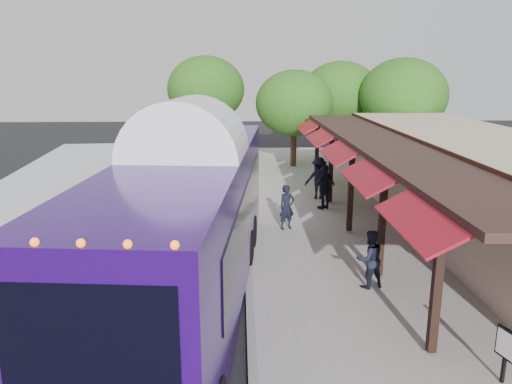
% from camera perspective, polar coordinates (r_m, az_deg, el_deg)
% --- Properties ---
extents(ground, '(90.00, 90.00, 0.00)m').
position_cam_1_polar(ground, '(14.47, -1.03, -10.38)').
color(ground, black).
rests_on(ground, ground).
extents(sidewalk, '(10.00, 40.00, 0.15)m').
position_cam_1_polar(sidewalk, '(18.89, 14.18, -4.65)').
color(sidewalk, '#9E9B93').
rests_on(sidewalk, ground).
extents(curb, '(0.20, 40.00, 0.16)m').
position_cam_1_polar(curb, '(18.16, -1.07, -4.96)').
color(curb, gray).
rests_on(curb, ground).
extents(station_shelter, '(8.15, 20.00, 3.60)m').
position_cam_1_polar(station_shelter, '(19.63, 24.02, 0.63)').
color(station_shelter, tan).
rests_on(station_shelter, ground).
extents(coach_bus, '(3.96, 13.33, 4.21)m').
position_cam_1_polar(coach_bus, '(12.63, -7.59, -3.21)').
color(coach_bus, '#2A0866').
rests_on(coach_bus, ground).
extents(city_bus, '(3.51, 11.98, 3.18)m').
position_cam_1_polar(city_bus, '(14.79, -21.34, -3.55)').
color(city_bus, gray).
rests_on(city_bus, ground).
extents(ped_a, '(0.72, 0.62, 1.67)m').
position_cam_1_polar(ped_a, '(18.43, 3.54, -1.74)').
color(ped_a, black).
rests_on(ped_a, sidewalk).
extents(ped_b, '(0.92, 0.79, 1.62)m').
position_cam_1_polar(ped_b, '(13.92, 12.85, -7.47)').
color(ped_b, black).
rests_on(ped_b, sidewalk).
extents(ped_c, '(1.19, 1.06, 1.93)m').
position_cam_1_polar(ped_c, '(21.20, 7.88, 0.60)').
color(ped_c, black).
rests_on(ped_c, sidewalk).
extents(ped_d, '(1.27, 0.77, 1.92)m').
position_cam_1_polar(ped_d, '(22.87, 7.16, 1.59)').
color(ped_d, black).
rests_on(ped_d, sidewalk).
extents(sign_board, '(0.18, 0.50, 1.11)m').
position_cam_1_polar(sign_board, '(10.82, 26.69, -15.53)').
color(sign_board, black).
rests_on(sign_board, sidewalk).
extents(tree_left, '(4.62, 4.62, 5.92)m').
position_cam_1_polar(tree_left, '(30.26, 4.39, 10.08)').
color(tree_left, '#382314').
rests_on(tree_left, ground).
extents(tree_mid, '(5.04, 5.04, 6.45)m').
position_cam_1_polar(tree_mid, '(33.18, 9.60, 10.88)').
color(tree_mid, '#382314').
rests_on(tree_mid, ground).
extents(tree_right, '(5.16, 5.16, 6.61)m').
position_cam_1_polar(tree_right, '(31.20, 16.49, 10.52)').
color(tree_right, '#382314').
rests_on(tree_right, ground).
extents(tree_far, '(5.35, 5.35, 6.84)m').
position_cam_1_polar(tree_far, '(35.35, -5.75, 11.61)').
color(tree_far, '#382314').
rests_on(tree_far, ground).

